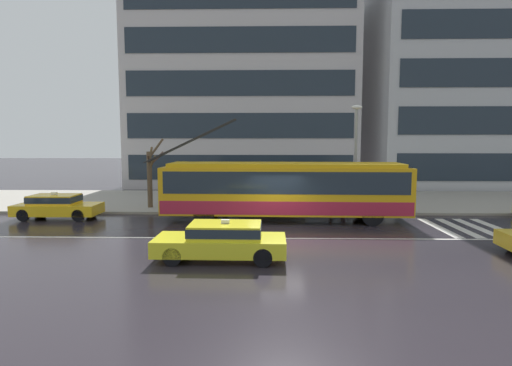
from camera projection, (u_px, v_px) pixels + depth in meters
name	position (u px, v px, depth m)	size (l,w,h in m)	color
ground_plane	(277.00, 232.00, 18.42)	(160.00, 160.00, 0.00)	#262127
sidewalk_slab	(273.00, 201.00, 27.66)	(80.00, 10.00, 0.14)	gray
crosswalk_stripe_edge_near	(439.00, 227.00, 19.38)	(0.44, 4.40, 0.01)	beige
crosswalk_stripe_inner_a	(458.00, 228.00, 19.36)	(0.44, 4.40, 0.01)	beige
crosswalk_stripe_center	(477.00, 228.00, 19.34)	(0.44, 4.40, 0.01)	beige
crosswalk_stripe_inner_b	(497.00, 228.00, 19.32)	(0.44, 4.40, 0.01)	beige
lane_centre_line	(278.00, 238.00, 17.23)	(72.00, 0.14, 0.01)	silver
trolleybus	(285.00, 189.00, 20.92)	(13.38, 2.86, 5.19)	gold
taxi_oncoming_near	(222.00, 239.00, 14.07)	(4.50, 1.86, 1.39)	yellow
taxi_queued_behind_bus	(57.00, 205.00, 21.55)	(4.28, 1.78, 1.39)	yellow
bus_shelter	(271.00, 177.00, 23.99)	(4.09, 1.68, 2.44)	gray
pedestrian_at_shelter	(226.00, 184.00, 23.40)	(1.03, 1.03, 1.90)	navy
pedestrian_approaching_curb	(345.00, 181.00, 24.39)	(1.39, 1.39, 1.94)	#53414E
pedestrian_walking_past	(331.00, 181.00, 23.75)	(1.31, 1.31, 1.94)	black
street_lamp	(356.00, 148.00, 23.26)	(0.60, 0.32, 5.93)	gray
street_tree_bare	(151.00, 173.00, 24.30)	(0.99, 2.00, 4.08)	brown
office_tower_corner_left	(245.00, 93.00, 41.36)	(20.20, 16.15, 17.70)	#B7B1B2
office_tower_corner_right	(506.00, 46.00, 38.86)	(26.62, 15.75, 26.08)	#AFB0B3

